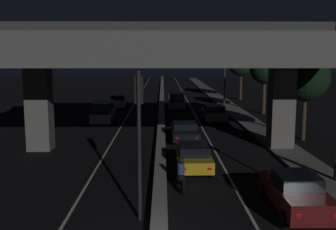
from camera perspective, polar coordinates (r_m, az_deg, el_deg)
The scene contains 18 objects.
lane_line_left_inner at distance 46.45m, azimuth -5.06°, elevation 1.33°, with size 0.12×126.00×0.00m, color beige.
lane_line_right_inner at distance 46.43m, azimuth 3.22°, elevation 1.35°, with size 0.12×126.00×0.00m, color beige.
median_divider at distance 46.30m, azimuth -0.92°, elevation 1.54°, with size 0.59×126.00×0.32m, color gray.
sidewalk_right at distance 40.10m, azimuth 10.17°, elevation 0.20°, with size 2.04×126.00×0.16m, color slate.
elevated_overpass at distance 24.20m, azimuth -1.09°, elevation 8.97°, with size 21.07×12.47×7.86m.
traffic_light_left_of_median at distance 13.70m, azimuth -4.21°, elevation -0.69°, with size 0.30×0.49×5.33m.
street_lamp at distance 46.56m, azimuth 7.72°, elevation 6.71°, with size 2.77×0.32×7.23m.
car_dark_red_lead at distance 15.76m, azimuth 17.99°, elevation -10.60°, with size 1.87×4.32×1.50m.
car_taxi_yellow_second at distance 20.30m, azimuth 3.69°, elevation -5.98°, with size 1.85×4.21×1.37m.
car_black_third at distance 27.30m, azimuth 2.45°, elevation -2.34°, with size 1.99×4.25×1.28m.
car_grey_fourth at distance 35.03m, azimuth 6.68°, elevation 0.26°, with size 2.08×4.26×1.52m.
car_silver_fifth at distance 43.11m, azimuth 1.18°, elevation 2.08°, with size 2.01×4.25×1.82m.
car_silver_lead_oncoming at distance 34.58m, azimuth -9.37°, elevation 0.44°, with size 1.95×4.67×1.92m.
car_white_second_oncoming at distance 44.67m, azimuth -7.27°, elevation 1.95°, with size 2.08×4.64×1.45m.
motorcycle_black_filtering_near at distance 17.51m, azimuth 1.90°, elevation -8.80°, with size 0.34×1.98×1.40m.
roadside_tree_kerbside_near at distance 28.63m, azimuth 19.39°, elevation 5.09°, with size 3.24×3.24×5.97m.
roadside_tree_kerbside_mid at distance 40.61m, azimuth 13.90°, elevation 6.48°, with size 2.99×2.99×6.06m.
roadside_tree_kerbside_far at distance 53.38m, azimuth 10.60°, elevation 7.51°, with size 3.66×3.66×6.83m.
Camera 1 is at (0.13, -10.96, 5.83)m, focal length 42.00 mm.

